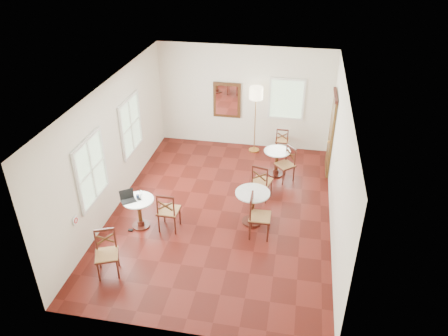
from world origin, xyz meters
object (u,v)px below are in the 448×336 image
cafe_table_mid (252,204)px  chair_back_b (286,164)px  mouse (139,199)px  navy_mug (138,196)px  cafe_table_near (139,210)px  chair_near_a (168,211)px  cafe_table_back (277,160)px  chair_mid_b (259,216)px  chair_mid_a (262,181)px  water_glass (141,193)px  chair_back_a (282,140)px  chair_near_b (107,254)px  floor_lamp (256,98)px  power_adapter (131,230)px  laptop (128,198)px

cafe_table_mid → chair_back_b: 2.07m
mouse → navy_mug: bearing=116.2°
cafe_table_near → mouse: (0.03, -0.01, 0.29)m
chair_back_b → navy_mug: size_ratio=9.09×
chair_near_a → chair_back_b: 3.48m
cafe_table_back → chair_mid_b: chair_mid_b is taller
chair_mid_a → cafe_table_mid: bearing=98.6°
cafe_table_mid → cafe_table_back: size_ratio=1.11×
chair_mid_a → water_glass: 2.90m
chair_mid_a → chair_back_a: chair_mid_a is taller
chair_near_a → chair_mid_b: chair_mid_b is taller
chair_near_b → navy_mug: bearing=64.6°
chair_back_a → chair_back_b: (0.19, -1.48, 0.05)m
chair_mid_b → navy_mug: (-2.63, -0.11, 0.26)m
cafe_table_back → chair_back_b: (0.25, -0.22, 0.01)m
chair_near_b → chair_mid_a: size_ratio=0.97×
cafe_table_back → navy_mug: navy_mug is taller
mouse → navy_mug: 0.09m
chair_mid_a → floor_lamp: floor_lamp is taller
chair_near_a → chair_near_b: size_ratio=1.03×
cafe_table_near → chair_mid_b: size_ratio=0.71×
navy_mug → chair_back_a: bearing=54.3°
cafe_table_near → cafe_table_mid: size_ratio=0.89×
cafe_table_mid → chair_mid_a: (0.10, 1.00, -0.02)m
chair_back_a → navy_mug: size_ratio=8.03×
chair_near_b → cafe_table_back: bearing=33.7°
chair_mid_a → chair_back_b: size_ratio=1.04×
cafe_table_mid → chair_mid_a: chair_mid_a is taller
chair_mid_a → power_adapter: chair_mid_a is taller
floor_lamp → cafe_table_mid: bearing=-83.8°
mouse → floor_lamp: bearing=51.7°
chair_near_b → mouse: bearing=62.5°
cafe_table_near → water_glass: (0.00, 0.18, 0.33)m
chair_back_a → navy_mug: chair_back_a is taller
cafe_table_near → water_glass: 0.38m
chair_back_a → water_glass: size_ratio=7.70×
mouse → chair_mid_b: bearing=-7.9°
chair_near_a → chair_mid_a: (1.86, 1.56, -0.00)m
mouse → cafe_table_mid: bearing=2.4°
cafe_table_back → laptop: (-3.00, -2.84, 0.32)m
mouse → power_adapter: mouse is taller
chair_back_a → water_glass: (-2.84, -3.86, 0.36)m
cafe_table_back → floor_lamp: size_ratio=0.37×
chair_back_a → mouse: bearing=55.0°
chair_back_b → laptop: bearing=-92.9°
cafe_table_mid → water_glass: bearing=-170.3°
chair_back_b → floor_lamp: 2.14m
floor_lamp → power_adapter: floor_lamp is taller
power_adapter → chair_near_b: bearing=-87.1°
chair_back_a → chair_near_b: bearing=61.7°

